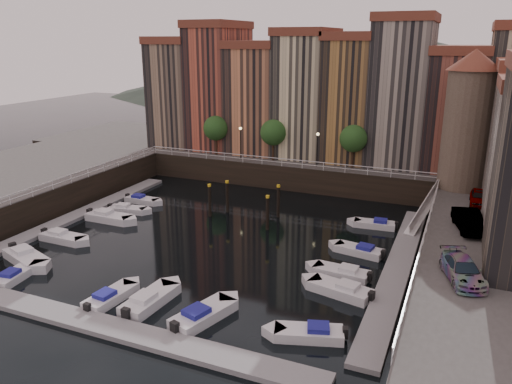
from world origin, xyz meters
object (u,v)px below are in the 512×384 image
at_px(gangway, 425,208).
at_px(boat_left_2, 109,217).
at_px(corner_tower, 468,118).
at_px(boat_left_0, 26,257).
at_px(mooring_pilings, 245,203).
at_px(car_c, 462,271).
at_px(car_b, 468,222).
at_px(car_a, 479,198).
at_px(boat_left_1, 62,237).

distance_m(gangway, boat_left_2, 31.51).
height_order(corner_tower, boat_left_0, corner_tower).
distance_m(boat_left_0, boat_left_2, 10.57).
bearing_deg(mooring_pilings, corner_tower, 25.24).
xyz_separation_m(corner_tower, boat_left_2, (-32.40, -15.47, -9.80)).
distance_m(corner_tower, boat_left_0, 42.67).
relative_size(corner_tower, mooring_pilings, 1.90).
relative_size(corner_tower, boat_left_0, 2.59).
relative_size(corner_tower, car_c, 2.87).
bearing_deg(corner_tower, car_b, -85.61).
bearing_deg(corner_tower, boat_left_0, -141.17).
relative_size(gangway, boat_left_0, 1.56).
height_order(gangway, mooring_pilings, gangway).
distance_m(gangway, car_c, 18.01).
relative_size(gangway, car_b, 1.71).
bearing_deg(corner_tower, boat_left_2, -154.48).
distance_m(gangway, mooring_pilings, 17.73).
xyz_separation_m(boat_left_2, car_b, (33.37, 2.88, 3.40)).
bearing_deg(car_c, gangway, 83.24).
height_order(boat_left_0, boat_left_2, boat_left_0).
distance_m(mooring_pilings, car_b, 21.25).
bearing_deg(corner_tower, car_a, -71.21).
bearing_deg(car_c, mooring_pilings, 130.01).
distance_m(boat_left_0, car_b, 36.10).
relative_size(mooring_pilings, boat_left_0, 1.36).
bearing_deg(mooring_pilings, gangway, 16.04).
xyz_separation_m(gangway, car_a, (4.69, -0.75, 1.77)).
relative_size(gangway, mooring_pilings, 1.14).
bearing_deg(boat_left_1, mooring_pilings, 43.41).
bearing_deg(boat_left_1, boat_left_2, 86.22).
relative_size(car_a, car_c, 0.84).
bearing_deg(corner_tower, boat_left_1, -146.92).
distance_m(mooring_pilings, boat_left_2, 13.92).
bearing_deg(car_a, mooring_pilings, -169.72).
distance_m(boat_left_1, car_a, 38.35).
relative_size(gangway, boat_left_1, 1.79).
bearing_deg(mooring_pilings, car_c, -31.39).
xyz_separation_m(corner_tower, boat_left_0, (-32.35, -26.04, -9.79)).
xyz_separation_m(mooring_pilings, boat_left_2, (-12.47, -6.07, -1.25)).
distance_m(car_b, car_c, 9.45).
height_order(boat_left_2, car_c, car_c).
height_order(corner_tower, mooring_pilings, corner_tower).
xyz_separation_m(mooring_pilings, car_b, (20.90, -3.19, 2.15)).
relative_size(gangway, car_a, 2.05).
bearing_deg(boat_left_1, car_c, -0.58).
xyz_separation_m(gangway, boat_left_1, (-29.95, -16.89, -1.56)).
distance_m(mooring_pilings, boat_left_1, 17.67).
bearing_deg(car_c, boat_left_1, 160.31).
bearing_deg(boat_left_2, boat_left_1, -94.32).
bearing_deg(gangway, car_c, -78.16).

